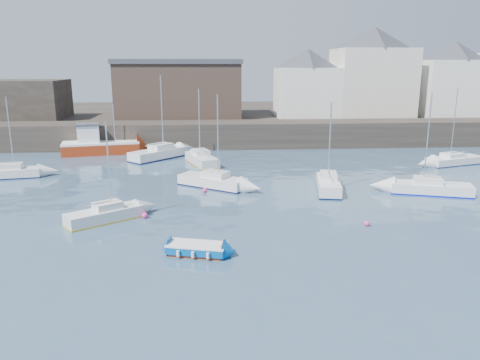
{
  "coord_description": "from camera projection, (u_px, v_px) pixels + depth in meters",
  "views": [
    {
      "loc": [
        -2.31,
        -21.31,
        9.81
      ],
      "look_at": [
        0.0,
        12.0,
        1.5
      ],
      "focal_mm": 35.0,
      "sensor_mm": 36.0,
      "label": 1
    }
  ],
  "objects": [
    {
      "name": "sailboat_f",
      "position": [
        202.0,
        159.0,
        46.93
      ],
      "size": [
        3.6,
        6.02,
        7.46
      ],
      "color": "white",
      "rests_on": "ground"
    },
    {
      "name": "buoy_mid",
      "position": [
        367.0,
        226.0,
        29.12
      ],
      "size": [
        0.35,
        0.35,
        0.35
      ],
      "primitive_type": "sphere",
      "color": "#FE3491",
      "rests_on": "ground"
    },
    {
      "name": "sailboat_e",
      "position": [
        8.0,
        173.0,
        41.37
      ],
      "size": [
        5.72,
        2.67,
        7.08
      ],
      "color": "white",
      "rests_on": "ground"
    },
    {
      "name": "blue_dinghy",
      "position": [
        197.0,
        249.0,
        24.68
      ],
      "size": [
        3.39,
        2.1,
        0.6
      ],
      "color": "maroon",
      "rests_on": "ground"
    },
    {
      "name": "bldg_east_d",
      "position": [
        307.0,
        83.0,
        62.29
      ],
      "size": [
        11.14,
        11.14,
        8.95
      ],
      "color": "white",
      "rests_on": "land_strip"
    },
    {
      "name": "sailboat_g",
      "position": [
        454.0,
        160.0,
        46.83
      ],
      "size": [
        6.31,
        3.67,
        7.61
      ],
      "color": "white",
      "rests_on": "ground"
    },
    {
      "name": "bldg_west",
      "position": [
        9.0,
        100.0,
        60.66
      ],
      "size": [
        14.0,
        8.0,
        5.0
      ],
      "color": "#353028",
      "rests_on": "land_strip"
    },
    {
      "name": "sailboat_b",
      "position": [
        213.0,
        181.0,
        38.24
      ],
      "size": [
        5.87,
        4.85,
        7.52
      ],
      "color": "white",
      "rests_on": "ground"
    },
    {
      "name": "water",
      "position": [
        257.0,
        268.0,
        23.16
      ],
      "size": [
        220.0,
        220.0,
        0.0
      ],
      "primitive_type": "plane",
      "color": "#2D4760",
      "rests_on": "ground"
    },
    {
      "name": "bldg_east_a",
      "position": [
        372.0,
        72.0,
        63.03
      ],
      "size": [
        13.36,
        13.36,
        11.8
      ],
      "color": "beige",
      "rests_on": "land_strip"
    },
    {
      "name": "warehouse",
      "position": [
        180.0,
        88.0,
        62.79
      ],
      "size": [
        16.4,
        10.4,
        7.6
      ],
      "color": "#3D2D26",
      "rests_on": "land_strip"
    },
    {
      "name": "sailboat_c",
      "position": [
        328.0,
        184.0,
        37.03
      ],
      "size": [
        2.62,
        5.51,
        6.96
      ],
      "color": "white",
      "rests_on": "ground"
    },
    {
      "name": "buoy_near",
      "position": [
        145.0,
        218.0,
        30.61
      ],
      "size": [
        0.39,
        0.39,
        0.39
      ],
      "primitive_type": "sphere",
      "color": "#FE3491",
      "rests_on": "ground"
    },
    {
      "name": "land_strip",
      "position": [
        222.0,
        118.0,
        74.13
      ],
      "size": [
        90.0,
        32.0,
        2.8
      ],
      "primitive_type": "cube",
      "color": "#28231E",
      "rests_on": "ground"
    },
    {
      "name": "sailboat_d",
      "position": [
        431.0,
        188.0,
        36.27
      ],
      "size": [
        6.32,
        3.62,
        7.68
      ],
      "color": "white",
      "rests_on": "ground"
    },
    {
      "name": "buoy_far",
      "position": [
        205.0,
        192.0,
        36.73
      ],
      "size": [
        0.37,
        0.37,
        0.37
      ],
      "primitive_type": "sphere",
      "color": "#FE3491",
      "rests_on": "ground"
    },
    {
      "name": "quay_wall",
      "position": [
        227.0,
        134.0,
        56.68
      ],
      "size": [
        90.0,
        5.0,
        3.0
      ],
      "primitive_type": "cube",
      "color": "#28231E",
      "rests_on": "ground"
    },
    {
      "name": "sailboat_h",
      "position": [
        159.0,
        153.0,
        49.73
      ],
      "size": [
        6.19,
        6.37,
        8.66
      ],
      "color": "white",
      "rests_on": "ground"
    },
    {
      "name": "fishing_boat",
      "position": [
        98.0,
        144.0,
        52.37
      ],
      "size": [
        8.75,
        4.63,
        5.51
      ],
      "color": "maroon",
      "rests_on": "ground"
    },
    {
      "name": "sailboat_a",
      "position": [
        105.0,
        214.0,
        29.89
      ],
      "size": [
        4.91,
        4.11,
        6.38
      ],
      "color": "white",
      "rests_on": "ground"
    },
    {
      "name": "bldg_east_b",
      "position": [
        452.0,
        79.0,
        63.51
      ],
      "size": [
        11.88,
        11.88,
        9.95
      ],
      "color": "white",
      "rests_on": "land_strip"
    }
  ]
}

